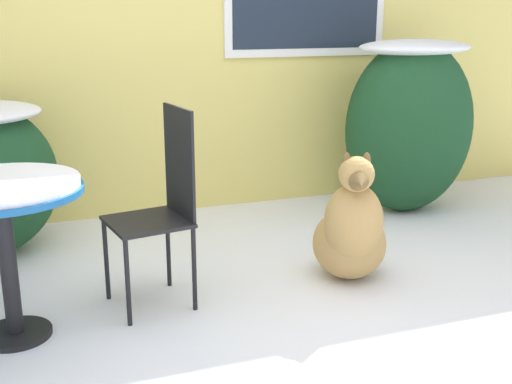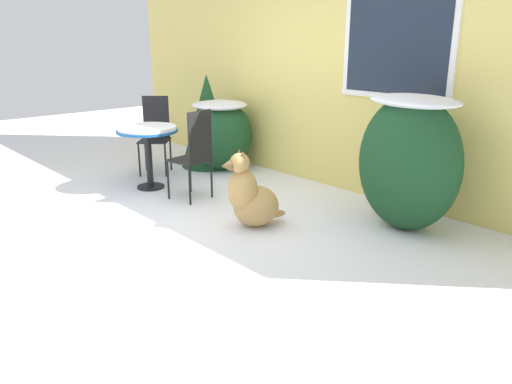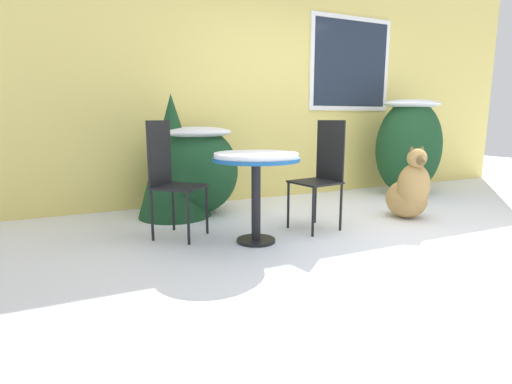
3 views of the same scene
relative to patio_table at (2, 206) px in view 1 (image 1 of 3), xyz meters
The scene contains 6 objects.
ground_plane 1.49m from the patio_table, 19.21° to the right, with size 16.00×16.00×0.00m, color white.
house_wall 2.37m from the patio_table, 53.06° to the left, with size 8.00×0.10×3.08m.
shrub_middle 3.07m from the patio_table, 21.57° to the left, with size 1.03×0.68×1.30m.
patio_table is the anchor object (origin of this frame).
patio_chair_far_side 0.77m from the patio_table, 10.84° to the left, with size 0.45×0.45×1.03m.
dog 1.85m from the patio_table, ahead, with size 0.56×0.66×0.77m.
Camera 1 is at (-1.13, -2.53, 1.48)m, focal length 45.00 mm.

